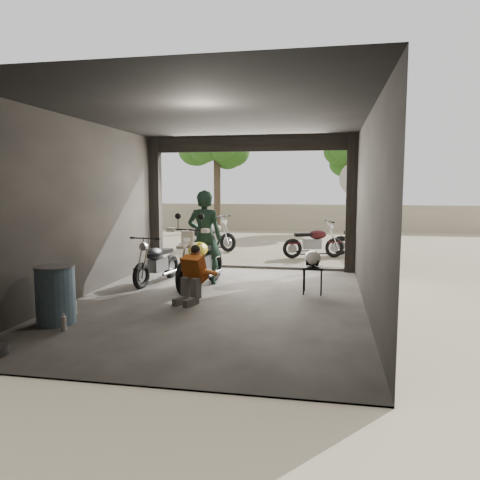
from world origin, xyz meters
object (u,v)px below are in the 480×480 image
at_px(main_bike, 201,257).
at_px(sign_post, 357,195).
at_px(mechanic, 191,276).
at_px(helmet, 313,258).
at_px(outside_bike_c, 363,237).
at_px(outside_bike_a, 211,233).
at_px(oil_drum, 56,296).
at_px(outside_bike_b, 314,239).
at_px(stool, 313,270).
at_px(left_bike, 157,259).
at_px(rider, 205,238).

bearing_deg(main_bike, sign_post, 54.43).
xyz_separation_m(mechanic, helmet, (2.01, 1.17, 0.19)).
relative_size(outside_bike_c, helmet, 4.82).
distance_m(outside_bike_a, mechanic, 6.84).
bearing_deg(oil_drum, outside_bike_c, 58.68).
xyz_separation_m(outside_bike_b, oil_drum, (-3.47, -7.20, -0.09)).
distance_m(main_bike, sign_post, 4.74).
distance_m(stool, helmet, 0.22).
distance_m(stool, sign_post, 3.83).
bearing_deg(mechanic, outside_bike_a, 119.62).
relative_size(outside_bike_a, stool, 3.14).
distance_m(left_bike, sign_post, 5.32).
xyz_separation_m(main_bike, outside_bike_b, (2.05, 4.45, -0.10)).
xyz_separation_m(main_bike, stool, (2.19, -0.10, -0.17)).
distance_m(oil_drum, sign_post, 7.74).
bearing_deg(main_bike, rider, 101.22).
bearing_deg(outside_bike_c, stool, 164.10).
height_order(outside_bike_c, rider, rider).
xyz_separation_m(outside_bike_c, rider, (-3.48, -4.86, 0.44)).
height_order(main_bike, outside_bike_c, main_bike).
bearing_deg(rider, stool, 167.25).
distance_m(stool, oil_drum, 4.48).
bearing_deg(rider, helmet, 168.01).
relative_size(stool, sign_post, 0.20).
distance_m(left_bike, outside_bike_a, 5.18).
xyz_separation_m(left_bike, sign_post, (4.16, 3.05, 1.30)).
bearing_deg(mechanic, helmet, 48.31).
relative_size(outside_bike_a, outside_bike_c, 1.06).
height_order(outside_bike_a, sign_post, sign_post).
bearing_deg(sign_post, rider, -118.50).
bearing_deg(outside_bike_b, helmet, 162.31).
bearing_deg(oil_drum, outside_bike_b, 64.26).
bearing_deg(rider, sign_post, -136.99).
bearing_deg(outside_bike_b, rider, 133.58).
relative_size(main_bike, left_bike, 1.26).
height_order(outside_bike_b, helmet, outside_bike_b).
bearing_deg(rider, oil_drum, 66.14).
height_order(outside_bike_c, helmet, outside_bike_c).
relative_size(rider, mechanic, 2.00).
bearing_deg(outside_bike_a, left_bike, -153.77).
xyz_separation_m(rider, oil_drum, (-1.39, -3.15, -0.54)).
xyz_separation_m(stool, helmet, (-0.01, 0.03, 0.22)).
bearing_deg(stool, outside_bike_a, 121.21).
relative_size(outside_bike_c, stool, 2.96).
bearing_deg(stool, left_bike, 172.97).
height_order(main_bike, left_bike, main_bike).
bearing_deg(outside_bike_b, main_bike, 135.97).
bearing_deg(stool, mechanic, -150.70).
bearing_deg(sign_post, outside_bike_a, 172.38).
relative_size(main_bike, rider, 0.97).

